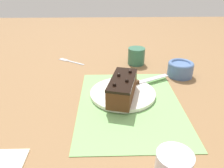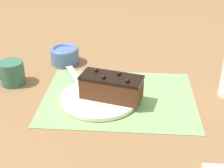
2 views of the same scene
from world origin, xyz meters
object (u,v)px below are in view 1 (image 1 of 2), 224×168
at_px(chocolate_cake, 122,88).
at_px(serving_knife, 138,82).
at_px(dessert_fork, 69,61).
at_px(small_bowl, 180,69).
at_px(coffee_mug, 136,56).
at_px(cake_plate, 123,93).

relative_size(chocolate_cake, serving_knife, 0.98).
xyz_separation_m(serving_knife, dessert_fork, (0.27, 0.30, -0.02)).
bearing_deg(serving_knife, small_bowl, 88.68).
bearing_deg(serving_knife, dessert_fork, -158.75).
bearing_deg(coffee_mug, dessert_fork, 83.42).
relative_size(cake_plate, coffee_mug, 2.63).
distance_m(serving_knife, coffee_mug, 0.23).
distance_m(chocolate_cake, serving_knife, 0.13).
distance_m(chocolate_cake, coffee_mug, 0.35).
xyz_separation_m(cake_plate, serving_knife, (0.07, -0.06, 0.01)).
distance_m(chocolate_cake, small_bowl, 0.32).
bearing_deg(cake_plate, chocolate_cake, 172.63).
xyz_separation_m(serving_knife, small_bowl, (0.09, -0.19, 0.01)).
xyz_separation_m(serving_knife, coffee_mug, (0.23, -0.02, 0.02)).
bearing_deg(cake_plate, serving_knife, -43.98).
relative_size(chocolate_cake, coffee_mug, 2.19).
bearing_deg(serving_knife, cake_plate, -71.11).
bearing_deg(cake_plate, coffee_mug, -15.85).
xyz_separation_m(cake_plate, dessert_fork, (0.34, 0.24, -0.01)).
height_order(cake_plate, serving_knife, serving_knife).
distance_m(chocolate_cake, dessert_fork, 0.44).
height_order(serving_knife, small_bowl, small_bowl).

